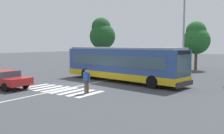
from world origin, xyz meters
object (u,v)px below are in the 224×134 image
object	(u,v)px
pedestrian_crossing_street	(87,79)
background_tree_right	(196,38)
parked_car_champagne	(156,64)
parked_car_black	(174,65)
foreground_sedan	(4,78)
twin_arm_street_lamp	(184,24)
city_transit_bus	(122,64)
background_tree_left	(102,34)
parked_car_red	(139,63)

from	to	relation	value
pedestrian_crossing_street	background_tree_right	bearing A→B (deg)	84.71
pedestrian_crossing_street	parked_car_champagne	size ratio (longest dim) A/B	0.37
parked_car_black	foreground_sedan	bearing A→B (deg)	-109.56
parked_car_black	twin_arm_street_lamp	bearing A→B (deg)	-50.14
pedestrian_crossing_street	parked_car_champagne	bearing A→B (deg)	98.44
parked_car_champagne	city_transit_bus	bearing A→B (deg)	-81.43
twin_arm_street_lamp	background_tree_right	xyz separation A→B (m)	(-0.09, 5.57, -1.40)
parked_car_black	background_tree_right	bearing A→B (deg)	63.08
parked_car_champagne	background_tree_right	size ratio (longest dim) A/B	0.74
city_transit_bus	parked_car_black	distance (m)	10.72
background_tree_left	pedestrian_crossing_street	bearing A→B (deg)	-56.26
foreground_sedan	twin_arm_street_lamp	world-z (taller)	twin_arm_street_lamp
foreground_sedan	parked_car_black	xyz separation A→B (m)	(6.59, 18.55, 0.00)
parked_car_champagne	background_tree_left	xyz separation A→B (m)	(-10.66, 2.52, 4.35)
twin_arm_street_lamp	city_transit_bus	bearing A→B (deg)	-108.24
pedestrian_crossing_street	parked_car_red	distance (m)	18.03
background_tree_right	parked_car_black	bearing A→B (deg)	-116.92
pedestrian_crossing_street	twin_arm_street_lamp	world-z (taller)	twin_arm_street_lamp
foreground_sedan	parked_car_black	distance (m)	19.69
parked_car_champagne	parked_car_red	bearing A→B (deg)	179.59
pedestrian_crossing_street	parked_car_black	distance (m)	16.58
foreground_sedan	background_tree_left	xyz separation A→B (m)	(-6.75, 21.77, 4.35)
twin_arm_street_lamp	background_tree_right	size ratio (longest dim) A/B	1.42
city_transit_bus	pedestrian_crossing_street	world-z (taller)	city_transit_bus
parked_car_black	pedestrian_crossing_street	bearing A→B (deg)	-90.44
parked_car_red	background_tree_right	bearing A→B (deg)	21.04
pedestrian_crossing_street	foreground_sedan	distance (m)	6.76
pedestrian_crossing_street	background_tree_right	xyz separation A→B (m)	(1.85, 19.97, 3.21)
parked_car_champagne	twin_arm_street_lamp	bearing A→B (deg)	-32.45
parked_car_champagne	background_tree_left	size ratio (longest dim) A/B	0.60
parked_car_champagne	pedestrian_crossing_street	bearing A→B (deg)	-81.56
city_transit_bus	twin_arm_street_lamp	bearing A→B (deg)	71.76
background_tree_right	pedestrian_crossing_street	bearing A→B (deg)	-95.29
parked_car_red	background_tree_right	world-z (taller)	background_tree_right
pedestrian_crossing_street	foreground_sedan	world-z (taller)	pedestrian_crossing_street
city_transit_bus	pedestrian_crossing_street	bearing A→B (deg)	-81.83
pedestrian_crossing_street	foreground_sedan	xyz separation A→B (m)	(-6.46, -1.98, -0.20)
parked_car_black	background_tree_right	size ratio (longest dim) A/B	0.72
parked_car_black	background_tree_left	bearing A→B (deg)	166.46
city_transit_bus	parked_car_red	xyz separation A→B (m)	(-4.28, 11.35, -0.82)
city_transit_bus	parked_car_black	size ratio (longest dim) A/B	2.69
foreground_sedan	background_tree_right	xyz separation A→B (m)	(8.32, 21.95, 3.41)
foreground_sedan	background_tree_right	size ratio (longest dim) A/B	0.72
parked_car_black	city_transit_bus	bearing A→B (deg)	-95.26
parked_car_red	parked_car_black	bearing A→B (deg)	-7.69
parked_car_red	background_tree_left	distance (m)	9.51
background_tree_right	parked_car_champagne	bearing A→B (deg)	-148.49
city_transit_bus	parked_car_red	distance (m)	12.16
pedestrian_crossing_street	parked_car_black	bearing A→B (deg)	89.56
parked_car_red	background_tree_left	size ratio (longest dim) A/B	0.60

